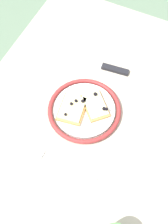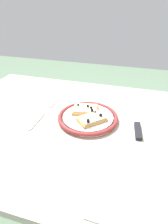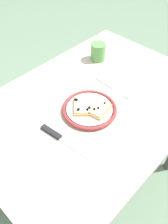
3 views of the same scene
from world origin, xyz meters
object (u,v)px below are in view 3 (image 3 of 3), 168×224
pizza_slice_near (98,108)px  pizza_slice_far (80,106)px  fork (113,88)px  plate (89,109)px  napkin (13,96)px  dining_table (92,119)px  cup (98,52)px  knife (58,136)px

pizza_slice_near → pizza_slice_far: size_ratio=0.95×
pizza_slice_near → fork: size_ratio=0.52×
plate → napkin: (0.16, -0.30, -0.01)m
dining_table → napkin: bearing=-52.5°
pizza_slice_near → fork: pizza_slice_near is taller
fork → pizza_slice_far: bearing=-3.7°
pizza_slice_far → fork: 0.20m
cup → napkin: (0.46, -0.08, -0.04)m
knife → napkin: knife is taller
plate → cup: bearing=-143.9°
cup → napkin: cup is taller
pizza_slice_near → knife: 0.20m
dining_table → plate: (0.05, 0.03, 0.12)m
knife → fork: size_ratio=1.20×
fork → cup: 0.24m
pizza_slice_near → pizza_slice_far: (0.04, -0.06, 0.00)m
pizza_slice_far → napkin: (0.14, -0.27, -0.02)m
plate → pizza_slice_near: pizza_slice_near is taller
plate → cup: 0.37m
pizza_slice_far → napkin: pizza_slice_far is taller
dining_table → fork: bearing=176.3°
pizza_slice_near → plate: bearing=-60.5°
dining_table → cup: cup is taller
pizza_slice_far → cup: size_ratio=1.29×
fork → cup: cup is taller
napkin → plate: bearing=118.2°
plate → fork: (-0.18, -0.02, -0.01)m
fork → cup: (-0.12, -0.20, 0.04)m
cup → dining_table: bearing=37.6°
pizza_slice_near → cup: (-0.28, -0.25, 0.02)m
fork → cup: size_ratio=2.33×
dining_table → pizza_slice_far: pizza_slice_far is taller
knife → dining_table: bearing=-172.3°
plate → pizza_slice_far: (0.02, -0.03, 0.01)m
fork → napkin: 0.44m
pizza_slice_near → cup: bearing=-138.4°
dining_table → pizza_slice_far: 0.15m
plate → knife: bearing=1.6°
fork → dining_table: bearing=-3.7°
pizza_slice_near → knife: size_ratio=0.44×
cup → napkin: size_ratio=0.58×
knife → cup: (-0.48, -0.22, 0.04)m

